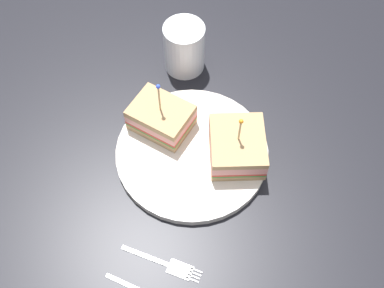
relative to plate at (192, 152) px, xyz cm
name	(u,v)px	position (x,y,z in cm)	size (l,w,h in cm)	color
ground_plane	(192,157)	(0.00, 0.00, -1.69)	(98.34, 98.34, 2.00)	black
plate	(192,152)	(0.00, 0.00, 0.00)	(25.32, 25.32, 1.38)	silver
sandwich_half_front	(237,147)	(-2.12, -6.98, 3.10)	(11.18, 10.16, 9.95)	tan
sandwich_half_back	(161,117)	(5.91, 4.08, 3.07)	(11.88, 12.06, 10.95)	tan
drink_glass	(184,49)	(19.53, -2.45, 3.58)	(7.46, 7.46, 9.51)	beige
fork	(170,265)	(-17.97, 6.88, -0.51)	(7.75, 11.26, 0.35)	silver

